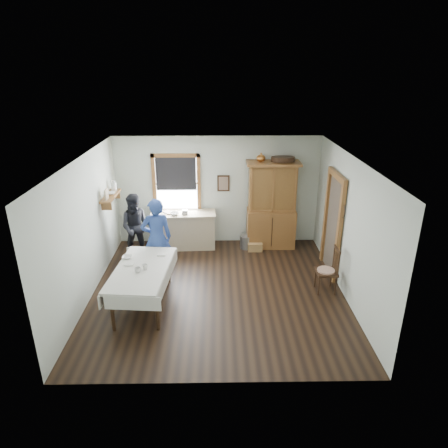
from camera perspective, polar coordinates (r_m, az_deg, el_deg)
The scene contains 20 objects.
room at distance 7.56m, azimuth -0.93°, elevation -0.78°, with size 5.01×5.01×2.70m.
window at distance 9.85m, azimuth -6.82°, elevation 6.18°, with size 1.18×0.07×1.48m.
doorway at distance 8.77m, azimuth 15.34°, elevation 0.35°, with size 0.09×1.14×2.22m.
wall_shelf at distance 9.24m, azimuth -15.85°, elevation 4.10°, with size 0.24×1.00×0.44m.
framed_picture at distance 9.82m, azimuth -0.08°, elevation 5.83°, with size 0.30×0.04×0.40m, color #351F12.
rug_beater at distance 8.09m, azimuth 16.70°, elevation 2.60°, with size 0.27×0.27×0.01m, color black.
work_counter at distance 9.91m, azimuth -5.79°, elevation -0.87°, with size 1.58×0.60×0.90m, color tan.
china_hutch at distance 9.77m, azimuth 6.82°, elevation 2.66°, with size 1.26×0.60×2.15m, color brown.
dining_table at distance 7.76m, azimuth -11.49°, elevation -8.66°, with size 1.00×1.89×0.76m, color silver.
spindle_chair at distance 8.20m, azimuth 14.42°, elevation -6.36°, with size 0.44×0.44×0.95m, color #351F12.
pail at distance 9.93m, azimuth 3.21°, elevation -2.52°, with size 0.31×0.31×0.33m, color gray.
wicker_basket at distance 9.84m, azimuth 4.44°, elevation -3.21°, with size 0.35×0.25×0.20m, color #987345.
woman_blue at distance 8.49m, azimuth -9.56°, elevation -2.44°, with size 0.59×0.39×1.62m, color navy.
figure_dark at distance 9.41m, azimuth -12.33°, elevation -0.75°, with size 0.71×0.55×1.45m, color black.
table_cup_a at distance 7.43m, azimuth -12.23°, elevation -6.42°, with size 0.12×0.12×0.09m, color silver.
table_cup_b at distance 7.50m, azimuth -11.22°, elevation -6.02°, with size 0.11×0.11×0.10m, color silver.
table_bowl at distance 7.99m, azimuth -13.66°, elevation -4.60°, with size 0.21×0.21×0.05m, color silver.
counter_book at distance 9.75m, azimuth -8.41°, elevation 1.52°, with size 0.16×0.22×0.02m, color #7A6351.
counter_bowl at distance 9.63m, azimuth -7.09°, elevation 1.48°, with size 0.21×0.21×0.07m, color silver.
shelf_bowl at distance 9.25m, azimuth -15.85°, elevation 4.26°, with size 0.22×0.22×0.05m, color silver.
Camera 1 is at (0.01, -6.98, 4.25)m, focal length 32.00 mm.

